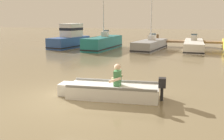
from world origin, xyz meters
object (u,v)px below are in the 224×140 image
object	(u,v)px
moored_boat_teal	(103,43)
moored_boat_grey	(150,45)
rowboat_with_person	(111,90)
moored_boat_blue	(70,39)
moored_boat_white	(194,46)

from	to	relation	value
moored_boat_teal	moored_boat_grey	bearing A→B (deg)	12.36
rowboat_with_person	moored_boat_blue	distance (m)	15.97
moored_boat_grey	moored_boat_white	xyz separation A→B (m)	(3.67, 0.95, -0.03)
moored_boat_blue	moored_boat_white	bearing A→B (deg)	6.90
moored_boat_blue	moored_boat_grey	world-z (taller)	moored_boat_grey
moored_boat_blue	moored_boat_grey	distance (m)	7.50
rowboat_with_person	moored_boat_blue	size ratio (longest dim) A/B	0.76
moored_boat_blue	moored_boat_grey	size ratio (longest dim) A/B	0.87
rowboat_with_person	moored_boat_teal	bearing A→B (deg)	108.98
moored_boat_teal	moored_boat_grey	world-z (taller)	moored_boat_grey
rowboat_with_person	moored_boat_teal	xyz separation A→B (m)	(-4.58, 13.32, 0.28)
moored_boat_blue	moored_boat_teal	bearing A→B (deg)	-8.11
rowboat_with_person	moored_boat_white	bearing A→B (deg)	78.27
moored_boat_blue	moored_boat_teal	world-z (taller)	moored_boat_teal
moored_boat_blue	rowboat_with_person	bearing A→B (deg)	-59.90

